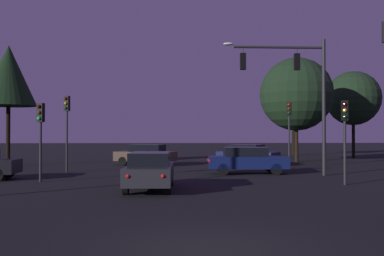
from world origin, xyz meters
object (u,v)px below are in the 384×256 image
Objects in this scene: tree_behind_sign at (294,97)px; tree_center_horizon at (353,98)px; traffic_signal_mast_arm at (297,82)px; tree_right_cluster at (9,76)px; traffic_light_far_side at (67,118)px; car_nearside_lane at (150,170)px; traffic_light_corner_left at (345,125)px; tree_left_far at (296,94)px; car_parked_lot at (247,155)px; traffic_light_median at (289,121)px; traffic_light_corner_right at (40,126)px; car_crossing_right at (247,160)px; car_far_lane at (146,154)px.

tree_behind_sign is 1.05× the size of tree_center_horizon.
tree_right_cluster is at bearing 155.57° from traffic_signal_mast_arm.
tree_right_cluster is (-29.08, -9.13, 0.74)m from tree_center_horizon.
car_nearside_lane is (5.34, -8.50, -2.41)m from traffic_light_far_side.
tree_right_cluster is (-19.31, 12.74, 3.77)m from traffic_light_corner_left.
traffic_signal_mast_arm is at bearing -106.18° from tree_left_far.
traffic_light_far_side is 0.52× the size of tree_behind_sign.
tree_center_horizon is (11.96, 9.61, 4.92)m from car_parked_lot.
traffic_light_far_side reaches higher than traffic_light_corner_left.
traffic_signal_mast_arm is 1.59× the size of car_nearside_lane.
traffic_signal_mast_arm is 12.30m from tree_left_far.
tree_center_horizon reaches higher than traffic_light_median.
tree_left_far is at bearing 69.48° from traffic_light_median.
traffic_light_corner_right is at bearing -89.85° from traffic_light_far_side.
car_nearside_lane is 0.54× the size of tree_behind_sign.
tree_behind_sign is at bearing 67.69° from car_crossing_right.
tree_left_far is (-3.11, -11.56, -0.76)m from tree_behind_sign.
car_nearside_lane is 21.20m from tree_left_far.
tree_right_cluster is (-5.41, 5.50, 3.24)m from traffic_light_far_side.
car_far_lane is 0.56× the size of tree_center_horizon.
car_crossing_right is at bearing -49.76° from car_far_lane.
car_crossing_right is 0.52× the size of tree_behind_sign.
tree_behind_sign is (9.04, 22.04, 5.50)m from car_crossing_right.
car_nearside_lane is (-8.56, -1.25, -1.88)m from traffic_light_corner_left.
traffic_light_far_side reaches higher than car_parked_lot.
car_parked_lot is (-2.19, 12.27, -1.88)m from traffic_light_corner_left.
tree_center_horizon is at bearing 50.97° from car_crossing_right.
traffic_light_median is 7.13m from tree_left_far.
traffic_light_far_side is 0.55× the size of tree_center_horizon.
car_nearside_lane is at bearing -86.17° from car_far_lane.
traffic_light_corner_right is at bearing -160.36° from car_crossing_right.
traffic_light_far_side is at bearing 167.53° from traffic_signal_mast_arm.
car_nearside_lane is (5.33, -3.17, -1.86)m from traffic_light_corner_right.
traffic_signal_mast_arm is 0.85× the size of tree_behind_sign.
tree_left_far is at bearing 40.85° from traffic_light_corner_right.
car_far_lane is at bearing -135.80° from tree_behind_sign.
traffic_light_corner_left is 16.18m from car_far_lane.
traffic_light_median is at bearing -17.50° from car_far_lane.
tree_left_far reaches higher than traffic_light_median.
tree_left_far is 1.03× the size of tree_center_horizon.
tree_behind_sign reaches higher than traffic_light_corner_right.
tree_center_horizon is (9.77, 21.88, 3.03)m from traffic_light_corner_left.
traffic_light_corner_right is at bearing -63.38° from tree_right_cluster.
car_nearside_lane is (-8.79, -11.13, -2.32)m from traffic_light_median.
car_parked_lot is at bearing 41.47° from traffic_light_corner_right.
tree_right_cluster is (-21.89, -3.42, 0.91)m from tree_left_far.
car_crossing_right is 0.98× the size of car_far_lane.
car_parked_lot is at bearing 23.20° from traffic_light_far_side.
traffic_light_median is 4.11m from car_parked_lot.
car_nearside_lane is at bearing -143.98° from traffic_signal_mast_arm.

